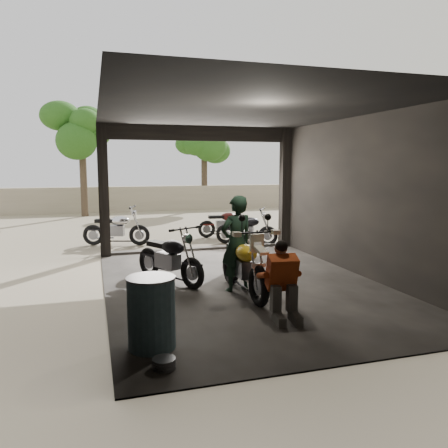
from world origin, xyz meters
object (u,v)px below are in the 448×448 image
rider (237,244)px  oil_drum (152,314)px  mechanic (284,283)px  helmet (246,234)px  main_bike (244,261)px  left_bike (169,254)px  stool (247,241)px  outside_bike_b (225,221)px  outside_bike_c (246,226)px  sign_post (307,182)px  outside_bike_a (116,226)px

rider → oil_drum: (-1.77, -2.05, -0.41)m
mechanic → helmet: 4.21m
main_bike → left_bike: main_bike is taller
helmet → oil_drum: 5.39m
main_bike → stool: size_ratio=3.72×
outside_bike_b → stool: bearing=174.1°
outside_bike_c → stool: bearing=-169.0°
outside_bike_c → stool: (-0.60, -1.71, -0.11)m
helmet → mechanic: bearing=-112.9°
sign_post → rider: bearing=-127.8°
outside_bike_b → helmet: bearing=173.5°
outside_bike_a → stool: (2.92, -2.64, -0.14)m
oil_drum → rider: bearing=49.3°
helmet → oil_drum: size_ratio=0.29×
main_bike → rider: 0.35m
outside_bike_c → helmet: size_ratio=5.98×
outside_bike_c → oil_drum: outside_bike_c is taller
main_bike → helmet: main_bike is taller
outside_bike_a → sign_post: (5.13, -1.41, 1.20)m
outside_bike_b → mechanic: 7.42m
outside_bike_a → sign_post: 5.45m
mechanic → outside_bike_b: bearing=87.6°
left_bike → stool: 2.72m
main_bike → mechanic: main_bike is taller
outside_bike_a → outside_bike_c: bearing=-87.9°
rider → mechanic: size_ratio=1.55×
stool → oil_drum: 5.44m
mechanic → stool: (0.92, 4.16, -0.14)m
outside_bike_a → stool: size_ratio=3.34×
helmet → left_bike: bearing=-153.4°
outside_bike_b → left_bike: bearing=153.5°
left_bike → outside_bike_c: left_bike is taller
outside_bike_c → sign_post: bearing=-76.2°
left_bike → rider: rider is taller
mechanic → outside_bike_a: bearing=114.4°
main_bike → sign_post: bearing=49.4°
left_bike → main_bike: bearing=-75.3°
outside_bike_b → rider: rider is taller
helmet → oil_drum: bearing=-132.6°
main_bike → helmet: size_ratio=7.06×
main_bike → outside_bike_c: (1.66, 4.51, -0.08)m
left_bike → stool: bearing=8.6°
outside_bike_a → mechanic: size_ratio=1.47×
outside_bike_a → outside_bike_c: 3.64m
helmet → sign_post: 2.83m
left_bike → helmet: size_ratio=6.43×
oil_drum → outside_bike_c: bearing=61.2°
left_bike → sign_post: size_ratio=0.64×
main_bike → helmet: bearing=68.3°
main_bike → mechanic: bearing=-85.6°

